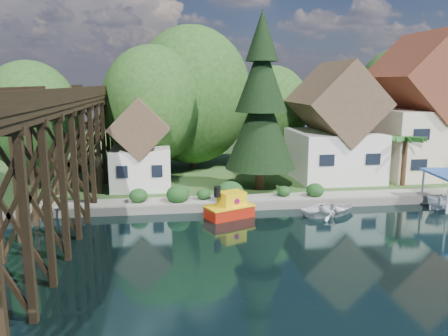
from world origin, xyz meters
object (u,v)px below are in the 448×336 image
(trestle_bridge, at_px, (52,150))
(shed, at_px, (141,150))
(house_left, at_px, (334,130))
(boat_white_a, at_px, (330,208))
(tugboat, at_px, (230,207))
(conifer, at_px, (261,105))
(palm_tree, at_px, (406,140))
(house_center, at_px, (420,115))

(trestle_bridge, relative_size, shed, 5.63)
(house_left, relative_size, boat_white_a, 2.53)
(trestle_bridge, bearing_deg, tugboat, 6.23)
(shed, relative_size, conifer, 0.53)
(house_left, relative_size, shed, 1.40)
(conifer, bearing_deg, palm_tree, -2.42)
(tugboat, bearing_deg, trestle_bridge, -173.77)
(house_center, distance_m, boat_white_a, 17.57)
(house_center, relative_size, boat_white_a, 3.18)
(conifer, distance_m, boat_white_a, 10.46)
(conifer, height_order, tugboat, conifer)
(house_center, xyz_separation_m, shed, (-27.00, -2.00, -2.59))
(tugboat, bearing_deg, palm_tree, 18.92)
(palm_tree, relative_size, boat_white_a, 1.08)
(trestle_bridge, bearing_deg, conifer, 26.18)
(trestle_bridge, xyz_separation_m, boat_white_a, (19.10, 0.99, -4.90))
(shed, relative_size, tugboat, 2.03)
(shed, height_order, conifer, conifer)
(house_left, bearing_deg, boat_white_a, -111.63)
(trestle_bridge, bearing_deg, palm_tree, 13.83)
(conifer, bearing_deg, shed, 169.64)
(tugboat, bearing_deg, shed, 129.46)
(conifer, bearing_deg, boat_white_a, -58.85)
(trestle_bridge, height_order, house_left, house_left)
(shed, bearing_deg, conifer, -10.36)
(palm_tree, bearing_deg, shed, 174.05)
(boat_white_a, bearing_deg, palm_tree, -71.47)
(shed, xyz_separation_m, tugboat, (6.63, -8.06, -3.09))
(trestle_bridge, relative_size, house_left, 4.01)
(shed, bearing_deg, trestle_bridge, -118.19)
(conifer, distance_m, tugboat, 9.95)
(conifer, bearing_deg, trestle_bridge, -153.82)
(house_left, relative_size, conifer, 0.74)
(house_left, bearing_deg, conifer, -156.72)
(shed, xyz_separation_m, boat_white_a, (14.10, -8.34, -3.37))
(trestle_bridge, relative_size, conifer, 2.97)
(house_center, height_order, shed, house_center)
(trestle_bridge, xyz_separation_m, tugboat, (11.63, 1.27, -4.61))
(house_center, height_order, palm_tree, house_center)
(shed, distance_m, palm_tree, 23.25)
(shed, distance_m, tugboat, 10.88)
(palm_tree, bearing_deg, trestle_bridge, -166.17)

